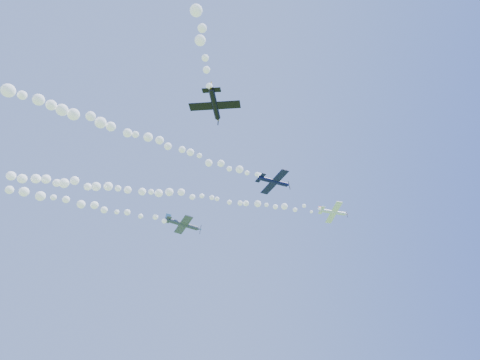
{
  "coord_description": "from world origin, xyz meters",
  "views": [
    {
      "loc": [
        -2.52,
        -64.6,
        2.0
      ],
      "look_at": [
        3.06,
        -4.93,
        46.74
      ],
      "focal_mm": 30.0,
      "sensor_mm": 36.0,
      "label": 1
    }
  ],
  "objects": [
    {
      "name": "plane_black",
      "position": [
        -2.45,
        -28.98,
        40.53
      ],
      "size": [
        6.74,
        6.35,
        1.7
      ],
      "rotation": [
        0.02,
        -0.08,
        1.37
      ],
      "color": "black"
    },
    {
      "name": "smoke_trail_white",
      "position": [
        -9.56,
        4.9,
        49.47
      ],
      "size": [
        65.83,
        10.13,
        2.91
      ],
      "primitive_type": null,
      "color": "white"
    },
    {
      "name": "plane_navy",
      "position": [
        10.37,
        -0.76,
        49.97
      ],
      "size": [
        7.72,
        8.2,
        2.23
      ],
      "rotation": [
        -0.07,
        -0.1,
        0.42
      ],
      "color": "#0E0F3D"
    },
    {
      "name": "plane_grey",
      "position": [
        -7.51,
        7.7,
        44.0
      ],
      "size": [
        7.92,
        8.43,
        3.06
      ],
      "rotation": [
        0.06,
        0.08,
        0.32
      ],
      "color": "#3D4058"
    },
    {
      "name": "plane_white",
      "position": [
        25.37,
        9.11,
        49.77
      ],
      "size": [
        6.85,
        7.14,
        2.3
      ],
      "rotation": [
        -0.18,
        0.04,
        0.12
      ],
      "color": "white"
    },
    {
      "name": "smoke_trail_navy",
      "position": [
        -26.85,
        -17.38,
        49.74
      ],
      "size": [
        70.4,
        33.03,
        3.07
      ],
      "primitive_type": null,
      "color": "white"
    }
  ]
}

